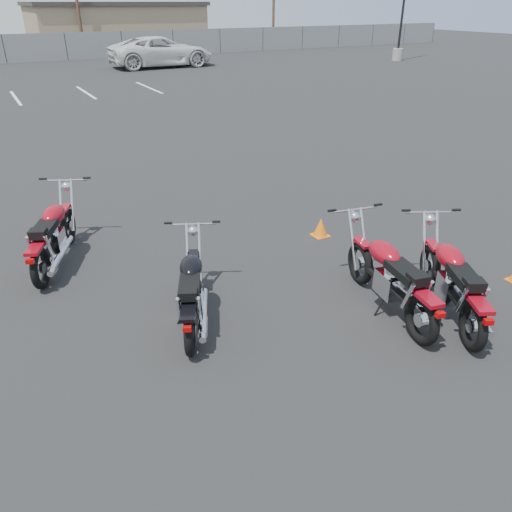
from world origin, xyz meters
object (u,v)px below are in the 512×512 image
motorcycle_second_black (192,290)px  white_van (160,43)px  motorcycle_third_red (390,277)px  motorcycle_front_red (54,235)px  motorcycle_rear_red (453,281)px

motorcycle_second_black → white_van: size_ratio=0.26×
motorcycle_third_red → motorcycle_front_red: bearing=135.7°
motorcycle_front_red → white_van: (10.58, 24.80, 0.93)m
motorcycle_rear_red → white_van: white_van is taller
motorcycle_second_black → motorcycle_rear_red: size_ratio=0.93×
motorcycle_front_red → motorcycle_rear_red: size_ratio=1.01×
motorcycle_second_black → motorcycle_third_red: bearing=-23.6°
white_van → motorcycle_third_red: bearing=166.4°
motorcycle_second_black → white_van: 28.90m
motorcycle_third_red → motorcycle_second_black: bearing=156.4°
motorcycle_front_red → white_van: bearing=66.9°
motorcycle_third_red → motorcycle_rear_red: (0.65, -0.47, -0.01)m
motorcycle_second_black → motorcycle_third_red: 2.62m
motorcycle_second_black → white_van: white_van is taller
motorcycle_third_red → white_van: bearing=76.4°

